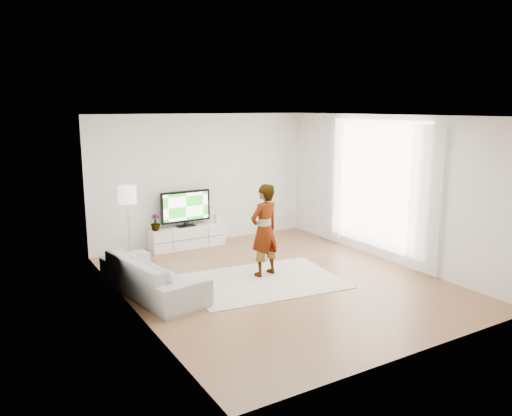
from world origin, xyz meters
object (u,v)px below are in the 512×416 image
sofa (153,275)px  rug (264,281)px  media_console (187,237)px  player (264,230)px  television (186,207)px  floor_lamp (127,198)px

sofa → rug: bearing=-112.7°
media_console → player: bearing=-79.0°
sofa → player: bearing=-104.3°
television → player: player is taller
media_console → rug: media_console is taller
rug → sofa: 1.89m
player → sofa: bearing=-16.8°
player → floor_lamp: (-1.86, 1.83, 0.45)m
media_console → rug: size_ratio=0.63×
player → floor_lamp: size_ratio=1.08×
floor_lamp → rug: bearing=-51.0°
sofa → floor_lamp: floor_lamp is taller
player → media_console: bearing=-91.6°
player → sofa: 2.07m
rug → sofa: bearing=167.4°
media_console → player: 2.51m
rug → sofa: sofa is taller
player → sofa: (-1.99, 0.15, -0.51)m
rug → sofa: size_ratio=1.19×
television → rug: 2.83m
rug → player: 0.88m
sofa → floor_lamp: 1.94m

